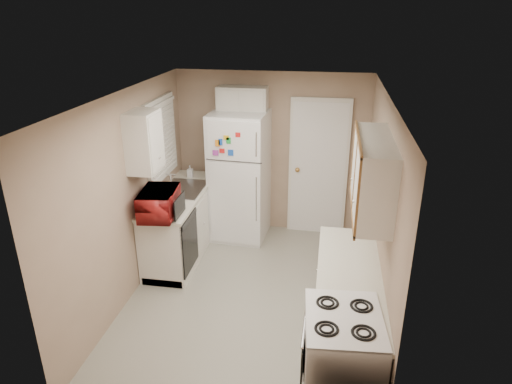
# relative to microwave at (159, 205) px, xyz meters

# --- Properties ---
(floor) EXTENTS (3.80, 3.80, 0.00)m
(floor) POSITION_rel_microwave_xyz_m (1.11, -0.16, -1.05)
(floor) COLOR #B0AEA0
(floor) RESTS_ON ground
(ceiling) EXTENTS (3.80, 3.80, 0.00)m
(ceiling) POSITION_rel_microwave_xyz_m (1.11, -0.16, 1.35)
(ceiling) COLOR white
(ceiling) RESTS_ON floor
(wall_left) EXTENTS (3.80, 3.80, 0.00)m
(wall_left) POSITION_rel_microwave_xyz_m (-0.29, -0.16, 0.15)
(wall_left) COLOR tan
(wall_left) RESTS_ON floor
(wall_right) EXTENTS (3.80, 3.80, 0.00)m
(wall_right) POSITION_rel_microwave_xyz_m (2.51, -0.16, 0.15)
(wall_right) COLOR tan
(wall_right) RESTS_ON floor
(wall_back) EXTENTS (2.80, 2.80, 0.00)m
(wall_back) POSITION_rel_microwave_xyz_m (1.11, 1.74, 0.15)
(wall_back) COLOR tan
(wall_back) RESTS_ON floor
(wall_front) EXTENTS (2.80, 2.80, 0.00)m
(wall_front) POSITION_rel_microwave_xyz_m (1.11, -2.06, 0.15)
(wall_front) COLOR tan
(wall_front) RESTS_ON floor
(left_counter) EXTENTS (0.60, 1.80, 0.90)m
(left_counter) POSITION_rel_microwave_xyz_m (0.01, 0.74, -0.60)
(left_counter) COLOR silver
(left_counter) RESTS_ON floor
(dishwasher) EXTENTS (0.03, 0.58, 0.72)m
(dishwasher) POSITION_rel_microwave_xyz_m (0.30, 0.14, -0.56)
(dishwasher) COLOR black
(dishwasher) RESTS_ON floor
(sink) EXTENTS (0.54, 0.74, 0.16)m
(sink) POSITION_rel_microwave_xyz_m (0.01, 0.89, -0.19)
(sink) COLOR gray
(sink) RESTS_ON left_counter
(microwave) EXTENTS (0.63, 0.40, 0.40)m
(microwave) POSITION_rel_microwave_xyz_m (0.00, 0.00, 0.00)
(microwave) COLOR maroon
(microwave) RESTS_ON left_counter
(soap_bottle) EXTENTS (0.09, 0.09, 0.18)m
(soap_bottle) POSITION_rel_microwave_xyz_m (-0.04, 1.36, -0.05)
(soap_bottle) COLOR beige
(soap_bottle) RESTS_ON left_counter
(window_blinds) EXTENTS (0.10, 0.98, 1.08)m
(window_blinds) POSITION_rel_microwave_xyz_m (-0.25, 0.89, 0.55)
(window_blinds) COLOR silver
(window_blinds) RESTS_ON wall_left
(upper_cabinet_left) EXTENTS (0.30, 0.45, 0.70)m
(upper_cabinet_left) POSITION_rel_microwave_xyz_m (-0.14, 0.06, 0.75)
(upper_cabinet_left) COLOR silver
(upper_cabinet_left) RESTS_ON wall_left
(refrigerator) EXTENTS (0.82, 0.80, 1.88)m
(refrigerator) POSITION_rel_microwave_xyz_m (0.69, 1.40, -0.11)
(refrigerator) COLOR white
(refrigerator) RESTS_ON floor
(cabinet_over_fridge) EXTENTS (0.70, 0.30, 0.40)m
(cabinet_over_fridge) POSITION_rel_microwave_xyz_m (0.71, 1.59, 0.95)
(cabinet_over_fridge) COLOR silver
(cabinet_over_fridge) RESTS_ON wall_back
(interior_door) EXTENTS (0.86, 0.06, 2.08)m
(interior_door) POSITION_rel_microwave_xyz_m (1.81, 1.70, -0.03)
(interior_door) COLOR white
(interior_door) RESTS_ON floor
(right_counter) EXTENTS (0.60, 2.00, 0.90)m
(right_counter) POSITION_rel_microwave_xyz_m (2.21, -0.96, -0.60)
(right_counter) COLOR silver
(right_counter) RESTS_ON floor
(stove) EXTENTS (0.67, 0.81, 0.93)m
(stove) POSITION_rel_microwave_xyz_m (2.15, -1.61, -0.59)
(stove) COLOR white
(stove) RESTS_ON floor
(upper_cabinet_right) EXTENTS (0.30, 1.20, 0.70)m
(upper_cabinet_right) POSITION_rel_microwave_xyz_m (2.36, -0.66, 0.75)
(upper_cabinet_right) COLOR silver
(upper_cabinet_right) RESTS_ON wall_right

